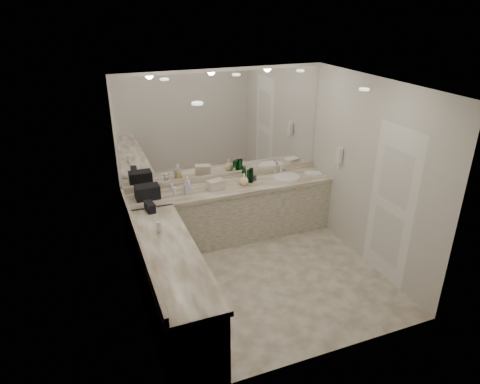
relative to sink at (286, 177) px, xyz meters
name	(u,v)px	position (x,y,z in m)	size (l,w,h in m)	color
floor	(262,278)	(-0.95, -1.20, -0.90)	(3.20, 3.20, 0.00)	beige
ceiling	(266,86)	(-0.95, -1.20, 1.71)	(3.20, 3.20, 0.00)	white
wall_back	(224,155)	(-0.95, 0.30, 0.41)	(3.20, 0.02, 2.60)	beige
wall_left	(134,213)	(-2.55, -1.20, 0.41)	(0.02, 3.00, 2.60)	beige
wall_right	(370,174)	(0.65, -1.20, 0.41)	(0.02, 3.00, 2.60)	beige
vanity_back_base	(231,214)	(-0.95, 0.00, -0.48)	(3.20, 0.60, 0.84)	beige
vanity_back_top	(231,188)	(-0.95, -0.01, -0.03)	(3.20, 0.64, 0.06)	beige
vanity_left_base	(171,287)	(-2.25, -1.50, -0.48)	(0.60, 2.40, 0.84)	beige
vanity_left_top	(169,254)	(-2.24, -1.50, -0.03)	(0.64, 2.42, 0.06)	beige
backsplash_back	(225,176)	(-0.95, 0.28, 0.05)	(3.20, 0.04, 0.10)	beige
backsplash_left	(138,240)	(-2.53, -1.20, 0.05)	(0.04, 3.00, 0.10)	beige
mirror_back	(224,125)	(-0.95, 0.29, 0.88)	(3.12, 0.01, 1.55)	white
mirror_left	(130,174)	(-2.54, -1.20, 0.88)	(0.01, 2.92, 1.55)	white
sink	(286,177)	(0.00, 0.00, 0.00)	(0.44, 0.44, 0.03)	white
faucet	(281,168)	(0.00, 0.21, 0.07)	(0.24, 0.16, 0.14)	silver
wall_phone	(339,155)	(0.61, -0.50, 0.46)	(0.06, 0.10, 0.24)	white
door	(391,206)	(0.64, -1.70, 0.16)	(0.02, 0.82, 2.10)	white
black_toiletry_bag	(147,192)	(-2.21, 0.00, 0.10)	(0.34, 0.21, 0.19)	black
black_bag_spill	(150,207)	(-2.25, -0.41, 0.07)	(0.10, 0.22, 0.12)	black
cream_cosmetic_case	(216,185)	(-1.20, -0.05, 0.08)	(0.24, 0.15, 0.14)	beige
hand_towel	(313,174)	(0.43, -0.08, 0.03)	(0.25, 0.17, 0.04)	white
lotion_left	(159,227)	(-2.25, -1.01, 0.07)	(0.06, 0.06, 0.13)	white
soap_bottle_a	(187,184)	(-1.61, 0.03, 0.12)	(0.09, 0.09, 0.24)	white
soap_bottle_b	(188,187)	(-1.63, -0.03, 0.10)	(0.09, 0.09, 0.20)	silver
soap_bottle_c	(244,179)	(-0.75, -0.04, 0.10)	(0.14, 0.14, 0.18)	#FFE1A2
green_bottle_0	(249,176)	(-0.64, 0.04, 0.10)	(0.06, 0.06, 0.20)	#0C481B
green_bottle_1	(244,175)	(-0.70, 0.09, 0.10)	(0.07, 0.07, 0.20)	#0C481B
green_bottle_2	(251,175)	(-0.59, 0.06, 0.11)	(0.06, 0.06, 0.21)	#0C481B
green_bottle_3	(251,177)	(-0.61, 0.01, 0.10)	(0.07, 0.07, 0.18)	#0C481B
amenity_bottle_0	(172,187)	(-1.83, 0.14, 0.06)	(0.05, 0.05, 0.11)	silver
amenity_bottle_1	(255,178)	(-0.52, 0.07, 0.04)	(0.06, 0.06, 0.08)	#3F3F4C
amenity_bottle_2	(188,186)	(-1.59, 0.12, 0.05)	(0.04, 0.04, 0.10)	#E0B28C
amenity_bottle_3	(186,187)	(-1.63, 0.07, 0.06)	(0.06, 0.06, 0.12)	#F2D84C
amenity_bottle_4	(241,177)	(-0.73, 0.14, 0.06)	(0.04, 0.04, 0.10)	silver
amenity_bottle_5	(175,191)	(-1.82, 0.00, 0.06)	(0.06, 0.06, 0.11)	white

